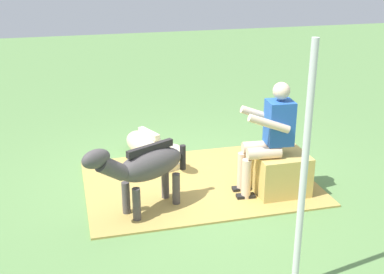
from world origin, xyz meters
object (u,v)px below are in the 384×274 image
at_px(hay_bale, 280,173).
at_px(tent_pole_left, 304,174).
at_px(pony_standing, 144,167).
at_px(person_seated, 269,134).
at_px(pony_lying, 150,147).

relative_size(hay_bale, tent_pole_left, 0.28).
height_order(hay_bale, tent_pole_left, tent_pole_left).
bearing_deg(pony_standing, tent_pole_left, 122.48).
xyz_separation_m(hay_bale, pony_standing, (1.66, 0.08, 0.31)).
height_order(person_seated, pony_lying, person_seated).
distance_m(pony_standing, tent_pole_left, 2.03).
bearing_deg(pony_lying, person_seated, 130.06).
relative_size(hay_bale, pony_lying, 0.46).
xyz_separation_m(hay_bale, person_seated, (0.17, -0.01, 0.52)).
relative_size(pony_lying, tent_pole_left, 0.61).
distance_m(hay_bale, tent_pole_left, 2.03).
relative_size(person_seated, tent_pole_left, 0.63).
distance_m(hay_bale, pony_standing, 1.69).
height_order(person_seated, tent_pole_left, tent_pole_left).
distance_m(person_seated, pony_lying, 1.92).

